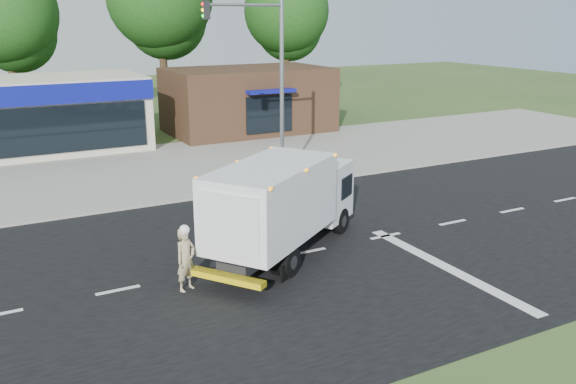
# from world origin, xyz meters

# --- Properties ---
(ground) EXTENTS (120.00, 120.00, 0.00)m
(ground) POSITION_xyz_m (0.00, 0.00, 0.00)
(ground) COLOR #385123
(ground) RESTS_ON ground
(road_asphalt) EXTENTS (60.00, 14.00, 0.02)m
(road_asphalt) POSITION_xyz_m (0.00, 0.00, 0.00)
(road_asphalt) COLOR black
(road_asphalt) RESTS_ON ground
(sidewalk) EXTENTS (60.00, 2.40, 0.12)m
(sidewalk) POSITION_xyz_m (0.00, 8.20, 0.06)
(sidewalk) COLOR gray
(sidewalk) RESTS_ON ground
(parking_apron) EXTENTS (60.00, 9.00, 0.02)m
(parking_apron) POSITION_xyz_m (0.00, 14.00, 0.01)
(parking_apron) COLOR gray
(parking_apron) RESTS_ON ground
(lane_markings) EXTENTS (55.20, 7.00, 0.01)m
(lane_markings) POSITION_xyz_m (1.35, -1.35, 0.02)
(lane_markings) COLOR silver
(lane_markings) RESTS_ON road_asphalt
(ems_box_truck) EXTENTS (6.86, 5.73, 3.06)m
(ems_box_truck) POSITION_xyz_m (-0.80, 0.22, 1.77)
(ems_box_truck) COLOR black
(ems_box_truck) RESTS_ON ground
(emergency_worker) EXTENTS (0.76, 0.66, 1.88)m
(emergency_worker) POSITION_xyz_m (-4.31, -0.83, 0.92)
(emergency_worker) COLOR tan
(emergency_worker) RESTS_ON ground
(brown_storefront) EXTENTS (10.00, 6.70, 4.00)m
(brown_storefront) POSITION_xyz_m (7.00, 19.98, 2.00)
(brown_storefront) COLOR #382316
(brown_storefront) RESTS_ON ground
(traffic_signal_pole) EXTENTS (3.51, 0.25, 8.00)m
(traffic_signal_pole) POSITION_xyz_m (2.35, 7.60, 4.92)
(traffic_signal_pole) COLOR gray
(traffic_signal_pole) RESTS_ON ground
(background_trees) EXTENTS (36.77, 7.39, 12.10)m
(background_trees) POSITION_xyz_m (-0.85, 28.16, 7.38)
(background_trees) COLOR #332114
(background_trees) RESTS_ON ground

